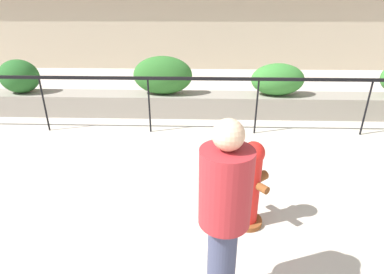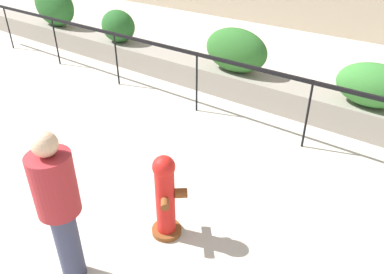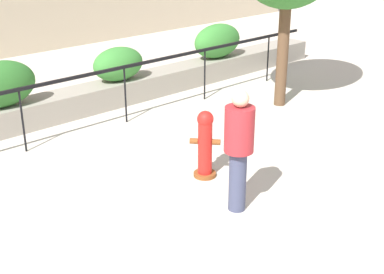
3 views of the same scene
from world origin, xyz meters
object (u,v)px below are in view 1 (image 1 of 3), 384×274
(hedge_bush_3, at_px, (278,80))
(fire_hydrant, at_px, (251,184))
(hedge_bush_2, at_px, (163,75))
(pedestrian, at_px, (224,210))
(hedge_bush_1, at_px, (19,76))

(hedge_bush_3, distance_m, fire_hydrant, 4.06)
(hedge_bush_2, bearing_deg, hedge_bush_3, 0.00)
(hedge_bush_2, relative_size, pedestrian, 0.78)
(hedge_bush_3, height_order, fire_hydrant, hedge_bush_3)
(fire_hydrant, distance_m, pedestrian, 1.20)
(fire_hydrant, bearing_deg, pedestrian, -110.30)
(hedge_bush_1, bearing_deg, hedge_bush_3, 0.00)
(pedestrian, bearing_deg, hedge_bush_2, 102.47)
(hedge_bush_3, relative_size, pedestrian, 0.69)
(hedge_bush_1, height_order, hedge_bush_2, hedge_bush_2)
(hedge_bush_1, bearing_deg, pedestrian, -47.88)
(hedge_bush_2, bearing_deg, pedestrian, -77.53)
(hedge_bush_2, distance_m, fire_hydrant, 4.18)
(pedestrian, bearing_deg, hedge_bush_3, 72.80)
(hedge_bush_1, relative_size, hedge_bush_3, 0.77)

